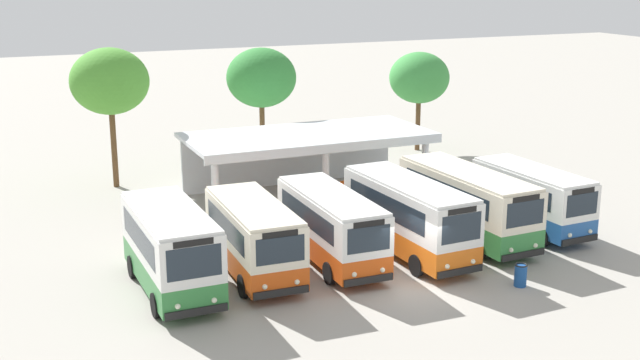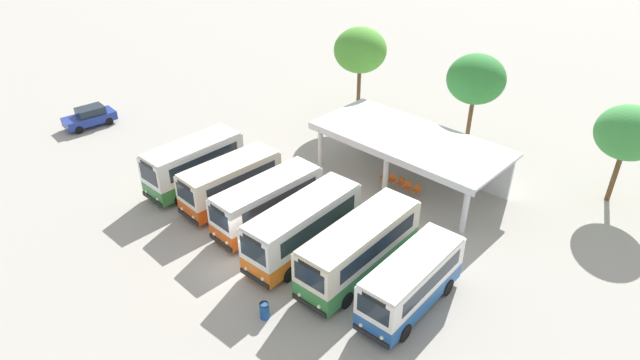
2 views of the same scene
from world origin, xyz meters
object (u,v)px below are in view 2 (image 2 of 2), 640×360
waiting_chair_end_by_column (384,176)px  city_bus_fourth_amber (303,226)px  city_bus_nearest_orange (194,163)px  waiting_chair_middle_seat (401,182)px  city_bus_middle_cream (268,201)px  waiting_chair_fourth_seat (408,187)px  waiting_chair_second_from_end (392,179)px  litter_bin_apron (265,310)px  parked_car_flank (90,117)px  city_bus_second_in_row (231,181)px  waiting_chair_fifth_seat (417,190)px  city_bus_fifth_blue (360,247)px  city_bus_far_end_green (411,281)px

waiting_chair_end_by_column → city_bus_fourth_amber: bearing=-81.6°
city_bus_nearest_orange → waiting_chair_middle_seat: (10.25, 9.25, -1.28)m
city_bus_middle_cream → waiting_chair_fourth_seat: 9.64m
waiting_chair_second_from_end → litter_bin_apron: litter_bin_apron is taller
parked_car_flank → litter_bin_apron: bearing=-9.4°
waiting_chair_middle_seat → city_bus_second_in_row: bearing=-127.6°
city_bus_second_in_row → parked_car_flank: 17.84m
city_bus_fourth_amber → city_bus_nearest_orange: bearing=-179.8°
city_bus_second_in_row → city_bus_fourth_amber: city_bus_fourth_amber is taller
parked_car_flank → litter_bin_apron: (26.88, -4.46, -0.37)m
city_bus_second_in_row → waiting_chair_fifth_seat: 12.06m
city_bus_fourth_amber → waiting_chair_fifth_seat: bearing=81.9°
city_bus_fifth_blue → waiting_chair_middle_seat: (-3.44, 8.48, -1.24)m
city_bus_fourth_amber → waiting_chair_fifth_seat: (1.31, 9.16, -1.26)m
litter_bin_apron → city_bus_fifth_blue: bearing=78.1°
waiting_chair_second_from_end → waiting_chair_fifth_seat: same height
city_bus_second_in_row → waiting_chair_middle_seat: size_ratio=7.82×
city_bus_far_end_green → parked_car_flank: bearing=-178.2°
litter_bin_apron → waiting_chair_fourth_seat: bearing=96.5°
city_bus_middle_cream → waiting_chair_fifth_seat: (4.73, 8.73, -1.14)m
city_bus_fourth_amber → waiting_chair_fourth_seat: (0.64, 9.09, -1.26)m
waiting_chair_second_from_end → waiting_chair_fifth_seat: size_ratio=1.00×
waiting_chair_second_from_end → litter_bin_apron: bearing=-78.2°
city_bus_middle_cream → city_bus_fourth_amber: (3.42, -0.43, 0.12)m
city_bus_fifth_blue → city_bus_second_in_row: bearing=-177.8°
waiting_chair_fifth_seat → waiting_chair_second_from_end: bearing=-178.8°
waiting_chair_fifth_seat → city_bus_far_end_green: bearing=-57.3°
city_bus_second_in_row → waiting_chair_fifth_seat: (8.15, 8.82, -1.14)m
waiting_chair_fourth_seat → city_bus_far_end_green: bearing=-54.0°
city_bus_far_end_green → waiting_chair_fourth_seat: city_bus_far_end_green is taller
city_bus_middle_cream → city_bus_fifth_blue: 6.85m
city_bus_fourth_amber → waiting_chair_fourth_seat: city_bus_fourth_amber is taller
city_bus_nearest_orange → waiting_chair_end_by_column: size_ratio=7.91×
city_bus_middle_cream → parked_car_flank: (-21.22, -0.86, -0.84)m
city_bus_middle_cream → city_bus_fifth_blue: size_ratio=0.90×
waiting_chair_second_from_end → waiting_chair_middle_seat: same height
waiting_chair_fifth_seat → litter_bin_apron: size_ratio=0.96×
city_bus_middle_cream → city_bus_nearest_orange: bearing=-176.1°
city_bus_middle_cream → litter_bin_apron: size_ratio=8.05×
waiting_chair_middle_seat → litter_bin_apron: 14.29m
city_bus_fourth_amber → waiting_chair_end_by_column: size_ratio=8.99×
city_bus_middle_cream → waiting_chair_fifth_seat: city_bus_middle_cream is taller
waiting_chair_fourth_seat → waiting_chair_end_by_column: bearing=178.2°
city_bus_second_in_row → city_bus_nearest_orange: bearing=-173.7°
city_bus_second_in_row → waiting_chair_middle_seat: 11.25m
parked_car_flank → litter_bin_apron: 27.25m
city_bus_nearest_orange → city_bus_second_in_row: (3.42, 0.38, -0.14)m
city_bus_middle_cream → city_bus_second_in_row: bearing=-178.6°
city_bus_second_in_row → waiting_chair_second_from_end: (6.16, 8.78, -1.14)m
city_bus_nearest_orange → waiting_chair_middle_seat: city_bus_nearest_orange is taller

